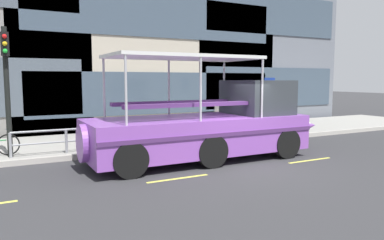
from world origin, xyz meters
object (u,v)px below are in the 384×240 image
traffic_light_pole (7,79)px  pedestrian_near_bow (219,114)px  duck_tour_boat (213,126)px  parking_sign (269,96)px

traffic_light_pole → pedestrian_near_bow: traffic_light_pole is taller
duck_tour_boat → pedestrian_near_bow: bearing=55.2°
traffic_light_pole → parking_sign: size_ratio=1.61×
parking_sign → duck_tour_boat: (-4.73, -2.87, -0.81)m
traffic_light_pole → pedestrian_near_bow: (8.41, 0.92, -1.53)m
parking_sign → traffic_light_pole: bearing=-177.8°
traffic_light_pole → duck_tour_boat: size_ratio=0.45×
parking_sign → duck_tour_boat: 5.59m
traffic_light_pole → duck_tour_boat: 6.72m
duck_tour_boat → pedestrian_near_bow: (2.34, 3.37, 0.02)m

